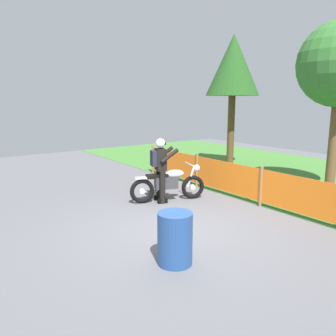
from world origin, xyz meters
TOP-DOWN VIEW (x-y plane):
  - ground at (0.00, 0.00)m, footprint 24.00×24.00m
  - barrier_fence at (0.00, 2.60)m, footprint 9.98×0.08m
  - tree_leftmost at (-4.31, 5.97)m, footprint 2.11×2.11m
  - motorcycle_lead at (-1.76, 0.99)m, footprint 0.87×2.00m
  - rider_lead at (-1.83, 0.78)m, footprint 0.67×0.77m
  - spare_drum at (1.18, -1.02)m, footprint 0.58×0.58m

SIDE VIEW (x-z plane):
  - ground at x=0.00m, z-range -0.02..0.00m
  - spare_drum at x=1.18m, z-range 0.00..0.88m
  - motorcycle_lead at x=-1.76m, z-range -0.01..0.97m
  - barrier_fence at x=0.00m, z-range 0.02..1.07m
  - rider_lead at x=-1.83m, z-range 0.11..1.80m
  - tree_leftmost at x=-4.31m, z-range 1.36..6.52m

